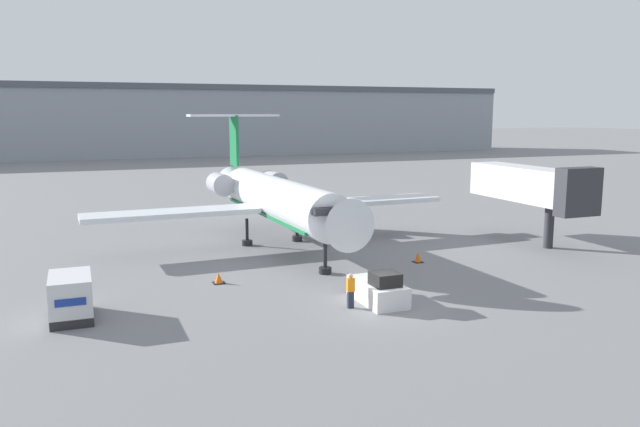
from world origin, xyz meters
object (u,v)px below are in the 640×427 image
(airplane_main, at_px, (275,198))
(traffic_cone_right, at_px, (418,257))
(traffic_cone_left, at_px, (219,278))
(jet_bridge, at_px, (532,185))
(worker_near_tug, at_px, (351,290))
(luggage_cart, at_px, (71,297))
(pushback_tug, at_px, (378,290))

(airplane_main, xyz_separation_m, traffic_cone_right, (7.24, -8.83, -3.27))
(airplane_main, xyz_separation_m, traffic_cone_left, (-6.35, -9.09, -3.32))
(airplane_main, distance_m, traffic_cone_right, 11.88)
(airplane_main, distance_m, jet_bridge, 19.60)
(worker_near_tug, bearing_deg, airplane_main, 86.35)
(airplane_main, distance_m, luggage_cart, 19.45)
(airplane_main, distance_m, pushback_tug, 16.13)
(pushback_tug, xyz_separation_m, jet_bridge, (17.82, 9.57, 3.78))
(luggage_cart, bearing_deg, traffic_cone_left, 24.95)
(worker_near_tug, distance_m, traffic_cone_left, 8.91)
(pushback_tug, bearing_deg, traffic_cone_right, 47.08)
(luggage_cart, height_order, traffic_cone_right, luggage_cart)
(worker_near_tug, bearing_deg, pushback_tug, 11.91)
(traffic_cone_left, xyz_separation_m, traffic_cone_right, (13.59, 0.26, 0.04))
(traffic_cone_right, distance_m, jet_bridge, 12.30)
(airplane_main, height_order, luggage_cart, airplane_main)
(worker_near_tug, bearing_deg, jet_bridge, 26.90)
(luggage_cart, bearing_deg, airplane_main, 41.72)
(traffic_cone_left, bearing_deg, luggage_cart, -155.05)
(airplane_main, relative_size, traffic_cone_right, 37.53)
(jet_bridge, bearing_deg, traffic_cone_left, -173.54)
(airplane_main, xyz_separation_m, jet_bridge, (18.56, -6.27, 0.82))
(worker_near_tug, height_order, traffic_cone_left, worker_near_tug)
(pushback_tug, bearing_deg, jet_bridge, 28.22)
(airplane_main, relative_size, jet_bridge, 2.43)
(pushback_tug, height_order, traffic_cone_right, pushback_tug)
(luggage_cart, bearing_deg, jet_bridge, 11.27)
(worker_near_tug, xyz_separation_m, traffic_cone_left, (-5.31, 7.12, -0.66))
(traffic_cone_right, xyz_separation_m, jet_bridge, (11.31, 2.56, 4.09))
(pushback_tug, xyz_separation_m, luggage_cart, (-15.13, 3.00, 0.43))
(pushback_tug, relative_size, jet_bridge, 0.34)
(worker_near_tug, bearing_deg, traffic_cone_left, 126.74)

